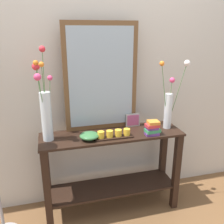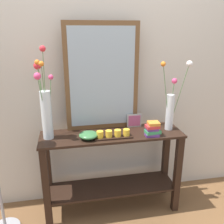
{
  "view_description": "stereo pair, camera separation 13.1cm",
  "coord_description": "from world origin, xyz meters",
  "px_view_note": "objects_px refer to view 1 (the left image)",
  "views": [
    {
      "loc": [
        -0.49,
        -1.86,
        1.61
      ],
      "look_at": [
        0.0,
        0.0,
        0.97
      ],
      "focal_mm": 38.95,
      "sensor_mm": 36.0,
      "label": 1
    },
    {
      "loc": [
        -0.37,
        -1.89,
        1.61
      ],
      "look_at": [
        0.0,
        0.0,
        0.97
      ],
      "focal_mm": 38.95,
      "sensor_mm": 36.0,
      "label": 2
    }
  ],
  "objects_px": {
    "console_table": "(112,164)",
    "picture_frame_small": "(133,120)",
    "mirror_leaning": "(101,78)",
    "vase_right": "(170,104)",
    "decorative_bowl": "(89,136)",
    "candle_tray": "(114,135)",
    "tall_vase_left": "(45,107)",
    "book_stack": "(152,128)"
  },
  "relations": [
    {
      "from": "picture_frame_small",
      "to": "decorative_bowl",
      "type": "relative_size",
      "value": 0.85
    },
    {
      "from": "candle_tray",
      "to": "picture_frame_small",
      "type": "bearing_deg",
      "value": 40.3
    },
    {
      "from": "mirror_leaning",
      "to": "tall_vase_left",
      "type": "bearing_deg",
      "value": -165.29
    },
    {
      "from": "console_table",
      "to": "candle_tray",
      "type": "relative_size",
      "value": 3.86
    },
    {
      "from": "decorative_bowl",
      "to": "book_stack",
      "type": "distance_m",
      "value": 0.54
    },
    {
      "from": "vase_right",
      "to": "decorative_bowl",
      "type": "distance_m",
      "value": 0.76
    },
    {
      "from": "tall_vase_left",
      "to": "vase_right",
      "type": "relative_size",
      "value": 1.21
    },
    {
      "from": "mirror_leaning",
      "to": "tall_vase_left",
      "type": "xyz_separation_m",
      "value": [
        -0.48,
        -0.13,
        -0.19
      ]
    },
    {
      "from": "picture_frame_small",
      "to": "decorative_bowl",
      "type": "distance_m",
      "value": 0.47
    },
    {
      "from": "tall_vase_left",
      "to": "vase_right",
      "type": "height_order",
      "value": "tall_vase_left"
    },
    {
      "from": "vase_right",
      "to": "decorative_bowl",
      "type": "bearing_deg",
      "value": -175.02
    },
    {
      "from": "picture_frame_small",
      "to": "decorative_bowl",
      "type": "height_order",
      "value": "picture_frame_small"
    },
    {
      "from": "candle_tray",
      "to": "picture_frame_small",
      "type": "relative_size",
      "value": 2.35
    },
    {
      "from": "console_table",
      "to": "mirror_leaning",
      "type": "relative_size",
      "value": 1.33
    },
    {
      "from": "decorative_bowl",
      "to": "mirror_leaning",
      "type": "bearing_deg",
      "value": 54.8
    },
    {
      "from": "vase_right",
      "to": "candle_tray",
      "type": "height_order",
      "value": "vase_right"
    },
    {
      "from": "console_table",
      "to": "picture_frame_small",
      "type": "xyz_separation_m",
      "value": [
        0.23,
        0.11,
        0.36
      ]
    },
    {
      "from": "mirror_leaning",
      "to": "picture_frame_small",
      "type": "xyz_separation_m",
      "value": [
        0.29,
        -0.03,
        -0.4
      ]
    },
    {
      "from": "vase_right",
      "to": "picture_frame_small",
      "type": "bearing_deg",
      "value": 158.62
    },
    {
      "from": "tall_vase_left",
      "to": "decorative_bowl",
      "type": "height_order",
      "value": "tall_vase_left"
    },
    {
      "from": "tall_vase_left",
      "to": "book_stack",
      "type": "height_order",
      "value": "tall_vase_left"
    },
    {
      "from": "console_table",
      "to": "vase_right",
      "type": "xyz_separation_m",
      "value": [
        0.53,
        -0.01,
        0.52
      ]
    },
    {
      "from": "vase_right",
      "to": "candle_tray",
      "type": "distance_m",
      "value": 0.57
    },
    {
      "from": "tall_vase_left",
      "to": "picture_frame_small",
      "type": "relative_size",
      "value": 5.48
    },
    {
      "from": "mirror_leaning",
      "to": "book_stack",
      "type": "bearing_deg",
      "value": -33.96
    },
    {
      "from": "mirror_leaning",
      "to": "tall_vase_left",
      "type": "height_order",
      "value": "mirror_leaning"
    },
    {
      "from": "console_table",
      "to": "vase_right",
      "type": "distance_m",
      "value": 0.74
    },
    {
      "from": "vase_right",
      "to": "candle_tray",
      "type": "xyz_separation_m",
      "value": [
        -0.53,
        -0.08,
        -0.2
      ]
    },
    {
      "from": "decorative_bowl",
      "to": "console_table",
      "type": "bearing_deg",
      "value": 18.37
    },
    {
      "from": "decorative_bowl",
      "to": "vase_right",
      "type": "bearing_deg",
      "value": 4.98
    },
    {
      "from": "candle_tray",
      "to": "tall_vase_left",
      "type": "bearing_deg",
      "value": 168.53
    },
    {
      "from": "console_table",
      "to": "tall_vase_left",
      "type": "relative_size",
      "value": 1.66
    },
    {
      "from": "mirror_leaning",
      "to": "picture_frame_small",
      "type": "relative_size",
      "value": 6.82
    },
    {
      "from": "console_table",
      "to": "decorative_bowl",
      "type": "distance_m",
      "value": 0.4
    },
    {
      "from": "decorative_bowl",
      "to": "picture_frame_small",
      "type": "bearing_deg",
      "value": 22.41
    },
    {
      "from": "mirror_leaning",
      "to": "book_stack",
      "type": "xyz_separation_m",
      "value": [
        0.38,
        -0.26,
        -0.4
      ]
    },
    {
      "from": "vase_right",
      "to": "decorative_bowl",
      "type": "xyz_separation_m",
      "value": [
        -0.73,
        -0.06,
        -0.19
      ]
    },
    {
      "from": "console_table",
      "to": "picture_frame_small",
      "type": "relative_size",
      "value": 9.08
    },
    {
      "from": "vase_right",
      "to": "picture_frame_small",
      "type": "height_order",
      "value": "vase_right"
    },
    {
      "from": "tall_vase_left",
      "to": "vase_right",
      "type": "distance_m",
      "value": 1.06
    },
    {
      "from": "console_table",
      "to": "vase_right",
      "type": "bearing_deg",
      "value": -0.58
    },
    {
      "from": "console_table",
      "to": "tall_vase_left",
      "type": "xyz_separation_m",
      "value": [
        -0.54,
        0.02,
        0.57
      ]
    }
  ]
}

